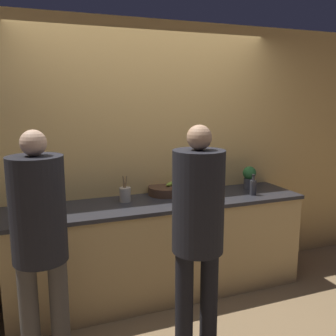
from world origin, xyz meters
name	(u,v)px	position (x,y,z in m)	size (l,w,h in m)	color
ground_plane	(174,312)	(0.00, 0.00, 0.00)	(14.00, 14.00, 0.00)	#8C704C
wall_back	(148,156)	(0.00, 0.71, 1.30)	(5.20, 0.06, 2.60)	#E0B266
counter	(159,247)	(0.00, 0.38, 0.46)	(2.79, 0.69, 0.93)	tan
person_left	(39,231)	(-1.09, -0.31, 1.01)	(0.36, 0.36, 1.68)	#4C4742
person_center	(198,223)	(-0.05, -0.57, 1.02)	(0.36, 0.36, 1.70)	black
fruit_bowl	(166,190)	(0.14, 0.56, 0.97)	(0.36, 0.36, 0.12)	#4C3323
utensil_crock	(125,194)	(-0.31, 0.46, 1.00)	(0.10, 0.10, 0.24)	#ADA393
bottle_dark	(253,187)	(0.93, 0.23, 1.01)	(0.06, 0.06, 0.21)	#333338
cup_blue	(41,208)	(-1.05, 0.34, 0.98)	(0.08, 0.08, 0.10)	#335184
potted_plant	(249,177)	(1.03, 0.46, 1.06)	(0.14, 0.14, 0.24)	#3D3D42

